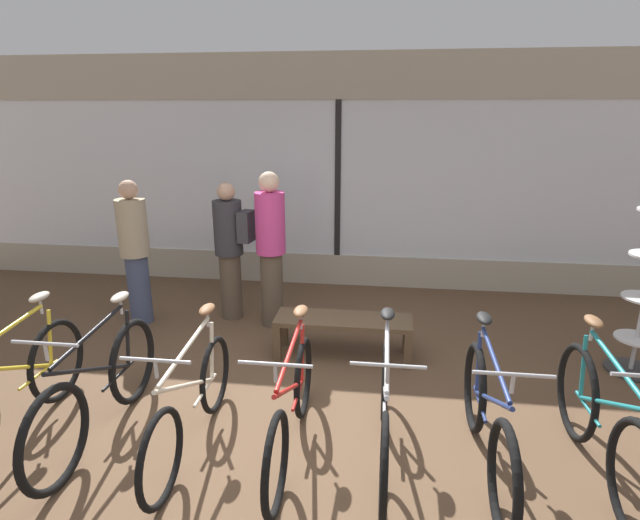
# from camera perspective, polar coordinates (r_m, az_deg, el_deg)

# --- Properties ---
(ground_plane) EXTENTS (24.00, 24.00, 0.00)m
(ground_plane) POSITION_cam_1_polar(r_m,az_deg,el_deg) (4.23, -3.03, -19.09)
(ground_plane) COLOR brown
(shop_back_wall) EXTENTS (12.00, 0.08, 3.20)m
(shop_back_wall) POSITION_cam_1_polar(r_m,az_deg,el_deg) (7.02, 2.07, 10.00)
(shop_back_wall) COLOR #B2A893
(shop_back_wall) RESTS_ON ground_plane
(bicycle_far_left) EXTENTS (0.46, 1.80, 1.05)m
(bicycle_far_left) POSITION_cam_1_polar(r_m,az_deg,el_deg) (4.65, -31.55, -12.45)
(bicycle_far_left) COLOR black
(bicycle_far_left) RESTS_ON ground_plane
(bicycle_left) EXTENTS (0.46, 1.82, 1.05)m
(bicycle_left) POSITION_cam_1_polar(r_m,az_deg,el_deg) (4.32, -23.90, -13.47)
(bicycle_left) COLOR black
(bicycle_left) RESTS_ON ground_plane
(bicycle_center_left) EXTENTS (0.46, 1.71, 1.01)m
(bicycle_center_left) POSITION_cam_1_polar(r_m,az_deg,el_deg) (3.99, -14.40, -15.63)
(bicycle_center_left) COLOR black
(bicycle_center_left) RESTS_ON ground_plane
(bicycle_center) EXTENTS (0.46, 1.74, 1.02)m
(bicycle_center) POSITION_cam_1_polar(r_m,az_deg,el_deg) (3.82, -3.25, -16.57)
(bicycle_center) COLOR black
(bicycle_center) RESTS_ON ground_plane
(bicycle_center_right) EXTENTS (0.46, 1.69, 1.01)m
(bicycle_center_right) POSITION_cam_1_polar(r_m,az_deg,el_deg) (3.82, 7.39, -16.66)
(bicycle_center_right) COLOR black
(bicycle_center_right) RESTS_ON ground_plane
(bicycle_right) EXTENTS (0.46, 1.75, 1.04)m
(bicycle_right) POSITION_cam_1_polar(r_m,az_deg,el_deg) (3.85, 18.57, -17.08)
(bicycle_right) COLOR black
(bicycle_right) RESTS_ON ground_plane
(bicycle_far_right) EXTENTS (0.46, 1.74, 1.06)m
(bicycle_far_right) POSITION_cam_1_polar(r_m,az_deg,el_deg) (4.07, 29.61, -16.18)
(bicycle_far_right) COLOR black
(bicycle_far_right) RESTS_ON ground_plane
(display_bench) EXTENTS (1.40, 0.44, 0.43)m
(display_bench) POSITION_cam_1_polar(r_m,az_deg,el_deg) (5.18, 2.67, -7.40)
(display_bench) COLOR brown
(display_bench) RESTS_ON ground_plane
(customer_near_rack) EXTENTS (0.44, 0.44, 1.72)m
(customer_near_rack) POSITION_cam_1_polar(r_m,az_deg,el_deg) (6.20, -20.40, 1.10)
(customer_near_rack) COLOR #424C6B
(customer_near_rack) RESTS_ON ground_plane
(customer_by_window) EXTENTS (0.52, 0.39, 1.67)m
(customer_by_window) POSITION_cam_1_polar(r_m,az_deg,el_deg) (6.05, -10.20, 1.46)
(customer_by_window) COLOR brown
(customer_by_window) RESTS_ON ground_plane
(customer_mid_floor) EXTENTS (0.44, 0.44, 1.82)m
(customer_mid_floor) POSITION_cam_1_polar(r_m,az_deg,el_deg) (5.76, -5.64, 1.55)
(customer_mid_floor) COLOR brown
(customer_mid_floor) RESTS_ON ground_plane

